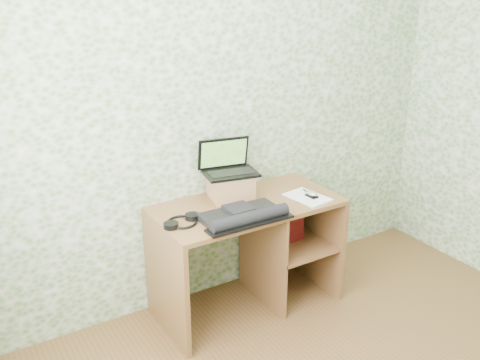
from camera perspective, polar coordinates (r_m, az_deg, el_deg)
wall_back at (r=3.48m, az=-1.91°, el=7.54°), size 3.50×0.00×3.50m
desk at (r=3.58m, az=1.58°, el=-6.07°), size 1.20×0.60×0.75m
riser at (r=3.47m, az=-1.00°, el=-0.65°), size 0.30×0.27×0.16m
laptop at (r=3.45m, az=-1.32°, el=1.60°), size 0.38×0.30×0.23m
keyboard at (r=3.18m, az=0.39°, el=-3.80°), size 0.55×0.28×0.08m
headphones at (r=3.16m, az=-6.22°, el=-4.42°), size 0.25×0.22×0.03m
notepad at (r=3.51m, az=7.16°, el=-1.88°), size 0.24×0.31×0.01m
mouse at (r=3.50m, az=7.67°, el=-1.55°), size 0.06×0.09×0.03m
pen at (r=3.56m, az=7.27°, el=-1.37°), size 0.03×0.13×0.01m
red_box at (r=3.66m, az=4.99°, el=-4.51°), size 0.26×0.10×0.30m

